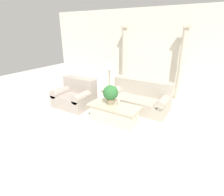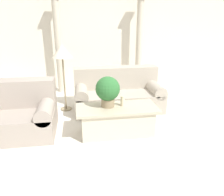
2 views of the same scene
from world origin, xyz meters
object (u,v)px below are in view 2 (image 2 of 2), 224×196
Objects in this scene: sofa_long at (118,93)px; potted_plant at (108,90)px; coffee_table at (117,120)px; loveseat at (20,113)px; floor_lamp at (62,54)px.

potted_plant reaches higher than sofa_long.
coffee_table is at bearing -100.86° from sofa_long.
potted_plant is at bearing -9.30° from loveseat.
loveseat reaches higher than coffee_table.
potted_plant is at bearing 157.61° from coffee_table.
sofa_long reaches higher than coffee_table.
sofa_long is at bearing 24.85° from loveseat.
sofa_long is at bearing 79.14° from coffee_table.
coffee_table is (-0.23, -1.21, -0.10)m from sofa_long.
coffee_table is 0.57m from potted_plant.
potted_plant is 1.51m from floor_lamp.
sofa_long is 1.48m from floor_lamp.
floor_lamp is (0.75, 0.95, 0.89)m from loveseat.
floor_lamp reaches higher than loveseat.
sofa_long is 3.62× the size of potted_plant.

